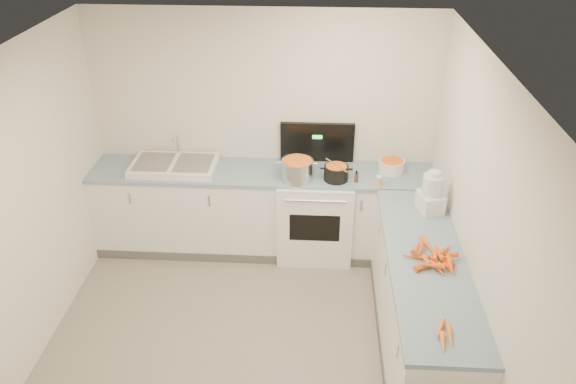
# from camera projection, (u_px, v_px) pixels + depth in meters

# --- Properties ---
(floor) EXTENTS (3.50, 4.00, 0.00)m
(floor) POSITION_uv_depth(u_px,v_px,m) (244.00, 365.00, 4.69)
(floor) COLOR gray
(floor) RESTS_ON ground
(ceiling) EXTENTS (3.50, 4.00, 0.00)m
(ceiling) POSITION_uv_depth(u_px,v_px,m) (229.00, 75.00, 3.44)
(ceiling) COLOR silver
(ceiling) RESTS_ON ground
(wall_back) EXTENTS (3.50, 0.00, 2.50)m
(wall_back) POSITION_uv_depth(u_px,v_px,m) (264.00, 131.00, 5.79)
(wall_back) COLOR silver
(wall_back) RESTS_ON ground
(wall_left) EXTENTS (0.00, 4.00, 2.50)m
(wall_left) POSITION_uv_depth(u_px,v_px,m) (3.00, 234.00, 4.16)
(wall_left) COLOR silver
(wall_left) RESTS_ON ground
(wall_right) EXTENTS (0.00, 4.00, 2.50)m
(wall_right) POSITION_uv_depth(u_px,v_px,m) (483.00, 251.00, 3.97)
(wall_right) COLOR silver
(wall_right) RESTS_ON ground
(counter_back) EXTENTS (3.50, 0.62, 0.94)m
(counter_back) POSITION_uv_depth(u_px,v_px,m) (263.00, 210.00, 5.92)
(counter_back) COLOR white
(counter_back) RESTS_ON ground
(counter_right) EXTENTS (0.62, 2.20, 0.94)m
(counter_right) POSITION_uv_depth(u_px,v_px,m) (421.00, 305.00, 4.64)
(counter_right) COLOR white
(counter_right) RESTS_ON ground
(stove) EXTENTS (0.76, 0.65, 1.36)m
(stove) POSITION_uv_depth(u_px,v_px,m) (315.00, 212.00, 5.88)
(stove) COLOR white
(stove) RESTS_ON ground
(sink) EXTENTS (0.86, 0.52, 0.31)m
(sink) POSITION_uv_depth(u_px,v_px,m) (174.00, 165.00, 5.72)
(sink) COLOR white
(sink) RESTS_ON counter_back
(steel_pot) EXTENTS (0.36, 0.36, 0.23)m
(steel_pot) POSITION_uv_depth(u_px,v_px,m) (297.00, 171.00, 5.49)
(steel_pot) COLOR silver
(steel_pot) RESTS_ON stove
(black_pot) EXTENTS (0.28, 0.28, 0.17)m
(black_pot) POSITION_uv_depth(u_px,v_px,m) (336.00, 174.00, 5.50)
(black_pot) COLOR black
(black_pot) RESTS_ON stove
(wooden_spoon) EXTENTS (0.21, 0.29, 0.01)m
(wooden_spoon) POSITION_uv_depth(u_px,v_px,m) (337.00, 165.00, 5.45)
(wooden_spoon) COLOR #AD7A47
(wooden_spoon) RESTS_ON black_pot
(mixing_bowl) EXTENTS (0.28, 0.28, 0.12)m
(mixing_bowl) POSITION_uv_depth(u_px,v_px,m) (391.00, 166.00, 5.66)
(mixing_bowl) COLOR white
(mixing_bowl) RESTS_ON counter_back
(extract_bottle) EXTENTS (0.04, 0.04, 0.10)m
(extract_bottle) POSITION_uv_depth(u_px,v_px,m) (356.00, 178.00, 5.47)
(extract_bottle) COLOR #593319
(extract_bottle) RESTS_ON counter_back
(spice_jar) EXTENTS (0.05, 0.05, 0.09)m
(spice_jar) POSITION_uv_depth(u_px,v_px,m) (379.00, 182.00, 5.40)
(spice_jar) COLOR #E5B266
(spice_jar) RESTS_ON counter_back
(food_processor) EXTENTS (0.25, 0.28, 0.39)m
(food_processor) POSITION_uv_depth(u_px,v_px,m) (431.00, 194.00, 4.95)
(food_processor) COLOR white
(food_processor) RESTS_ON counter_right
(carrot_pile) EXTENTS (0.44, 0.50, 0.09)m
(carrot_pile) POSITION_uv_depth(u_px,v_px,m) (433.00, 256.00, 4.37)
(carrot_pile) COLOR orange
(carrot_pile) RESTS_ON counter_right
(peeled_carrots) EXTENTS (0.13, 0.30, 0.04)m
(peeled_carrots) POSITION_uv_depth(u_px,v_px,m) (444.00, 335.00, 3.66)
(peeled_carrots) COLOR orange
(peeled_carrots) RESTS_ON counter_right
(peelings) EXTENTS (0.24, 0.23, 0.01)m
(peelings) POSITION_uv_depth(u_px,v_px,m) (154.00, 162.00, 5.69)
(peelings) COLOR tan
(peelings) RESTS_ON sink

